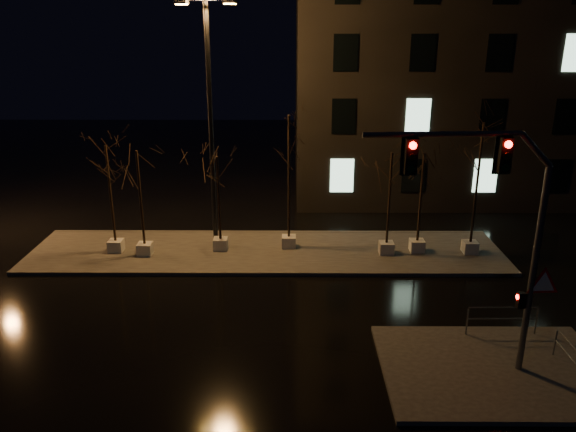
{
  "coord_description": "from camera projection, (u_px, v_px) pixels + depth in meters",
  "views": [
    {
      "loc": [
        1.17,
        -18.41,
        10.19
      ],
      "look_at": [
        1.04,
        3.21,
        2.8
      ],
      "focal_mm": 35.0,
      "sensor_mm": 36.0,
      "label": 1
    }
  ],
  "objects": [
    {
      "name": "tree_5",
      "position": [
        422.0,
        176.0,
        25.07
      ],
      "size": [
        1.8,
        1.8,
        4.78
      ],
      "color": "silver",
      "rests_on": "median"
    },
    {
      "name": "traffic_signal_mast",
      "position": [
        500.0,
        221.0,
        15.66
      ],
      "size": [
        6.04,
        0.47,
        7.38
      ],
      "rotation": [
        0.0,
        0.0,
        0.06
      ],
      "color": "#53565A",
      "rests_on": "sidewalk_corner"
    },
    {
      "name": "tree_4",
      "position": [
        391.0,
        176.0,
        24.78
      ],
      "size": [
        1.8,
        1.8,
        4.89
      ],
      "color": "silver",
      "rests_on": "median"
    },
    {
      "name": "guard_rail_a",
      "position": [
        502.0,
        316.0,
        18.99
      ],
      "size": [
        2.41,
        0.08,
        1.04
      ],
      "rotation": [
        0.0,
        0.0,
        0.01
      ],
      "color": "#53565A",
      "rests_on": "sidewalk_corner"
    },
    {
      "name": "sidewalk_corner",
      "position": [
        495.0,
        370.0,
        17.34
      ],
      "size": [
        7.0,
        5.0,
        0.15
      ],
      "primitive_type": "cube",
      "color": "#3E3C38",
      "rests_on": "ground"
    },
    {
      "name": "building",
      "position": [
        495.0,
        70.0,
        35.25
      ],
      "size": [
        25.0,
        12.0,
        15.0
      ],
      "primitive_type": "cube",
      "color": "black",
      "rests_on": "ground"
    },
    {
      "name": "tree_0",
      "position": [
        108.0,
        170.0,
        24.96
      ],
      "size": [
        1.8,
        1.8,
        5.15
      ],
      "color": "silver",
      "rests_on": "median"
    },
    {
      "name": "tree_6",
      "position": [
        481.0,
        153.0,
        24.55
      ],
      "size": [
        1.8,
        1.8,
        6.22
      ],
      "color": "silver",
      "rests_on": "median"
    },
    {
      "name": "ground",
      "position": [
        259.0,
        316.0,
        20.72
      ],
      "size": [
        90.0,
        90.0,
        0.0
      ],
      "primitive_type": "plane",
      "color": "black",
      "rests_on": "ground"
    },
    {
      "name": "streetlight_main",
      "position": [
        210.0,
        111.0,
        24.92
      ],
      "size": [
        2.74,
        1.09,
        11.12
      ],
      "rotation": [
        0.0,
        0.0,
        -0.29
      ],
      "color": "black",
      "rests_on": "median"
    },
    {
      "name": "guard_rail_b",
      "position": [
        571.0,
        355.0,
        16.86
      ],
      "size": [
        0.06,
        2.03,
        0.96
      ],
      "rotation": [
        0.0,
        0.0,
        1.58
      ],
      "color": "#53565A",
      "rests_on": "sidewalk_corner"
    },
    {
      "name": "median",
      "position": [
        266.0,
        252.0,
        26.38
      ],
      "size": [
        22.0,
        5.0,
        0.15
      ],
      "primitive_type": "cube",
      "color": "#3E3C38",
      "rests_on": "ground"
    },
    {
      "name": "tree_1",
      "position": [
        138.0,
        175.0,
        24.63
      ],
      "size": [
        1.8,
        1.8,
        5.01
      ],
      "color": "silver",
      "rests_on": "median"
    },
    {
      "name": "tree_2",
      "position": [
        218.0,
        178.0,
        25.32
      ],
      "size": [
        1.8,
        1.8,
        4.59
      ],
      "color": "silver",
      "rests_on": "median"
    },
    {
      "name": "tree_3",
      "position": [
        289.0,
        146.0,
        25.15
      ],
      "size": [
        1.8,
        1.8,
        6.43
      ],
      "color": "silver",
      "rests_on": "median"
    }
  ]
}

